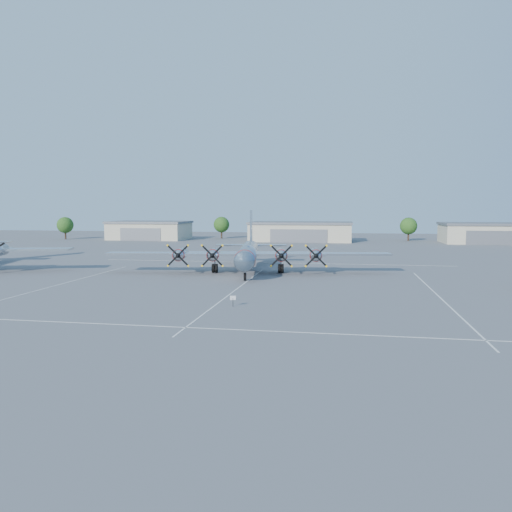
% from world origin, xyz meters
% --- Properties ---
extents(ground, '(260.00, 260.00, 0.00)m').
position_xyz_m(ground, '(0.00, 0.00, 0.00)').
color(ground, '#59595B').
rests_on(ground, ground).
extents(parking_lines, '(60.00, 50.08, 0.01)m').
position_xyz_m(parking_lines, '(0.00, -1.75, 0.01)').
color(parking_lines, silver).
rests_on(parking_lines, ground).
extents(hangar_west, '(22.60, 14.60, 5.40)m').
position_xyz_m(hangar_west, '(-45.00, 81.96, 2.71)').
color(hangar_west, '#BDB296').
rests_on(hangar_west, ground).
extents(hangar_center, '(28.60, 14.60, 5.40)m').
position_xyz_m(hangar_center, '(0.00, 81.96, 2.71)').
color(hangar_center, '#BDB296').
rests_on(hangar_center, ground).
extents(hangar_east, '(20.60, 14.60, 5.40)m').
position_xyz_m(hangar_east, '(48.00, 81.96, 2.71)').
color(hangar_east, '#BDB296').
rests_on(hangar_east, ground).
extents(tree_far_west, '(4.80, 4.80, 6.64)m').
position_xyz_m(tree_far_west, '(-70.00, 78.00, 4.22)').
color(tree_far_west, '#382619').
rests_on(tree_far_west, ground).
extents(tree_west, '(4.80, 4.80, 6.64)m').
position_xyz_m(tree_west, '(-25.00, 90.00, 4.22)').
color(tree_west, '#382619').
rests_on(tree_west, ground).
extents(tree_east, '(4.80, 4.80, 6.64)m').
position_xyz_m(tree_east, '(30.00, 88.00, 4.22)').
color(tree_east, '#382619').
rests_on(tree_east, ground).
extents(main_bomber_b29, '(43.99, 33.22, 8.93)m').
position_xyz_m(main_bomber_b29, '(-1.77, 12.92, 0.00)').
color(main_bomber_b29, silver).
rests_on(main_bomber_b29, ground).
extents(info_placard, '(0.53, 0.20, 1.04)m').
position_xyz_m(info_placard, '(1.81, -13.28, 0.73)').
color(info_placard, black).
rests_on(info_placard, ground).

